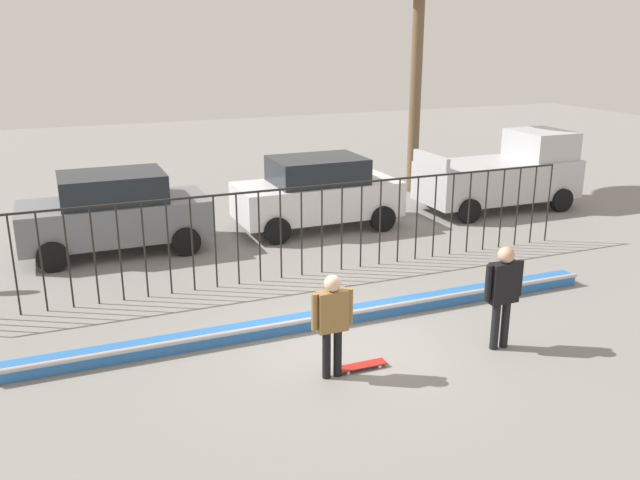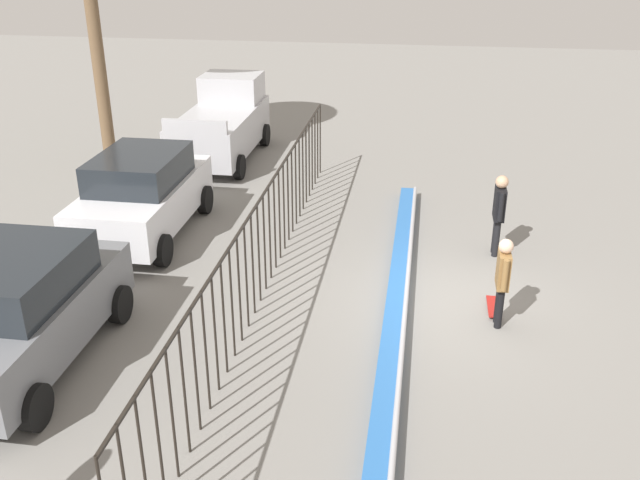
{
  "view_description": "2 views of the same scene",
  "coord_description": "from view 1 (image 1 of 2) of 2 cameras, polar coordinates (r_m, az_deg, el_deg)",
  "views": [
    {
      "loc": [
        -4.34,
        -9.36,
        5.07
      ],
      "look_at": [
        0.25,
        1.84,
        1.27
      ],
      "focal_mm": 37.69,
      "sensor_mm": 36.0,
      "label": 1
    },
    {
      "loc": [
        -11.8,
        0.55,
        6.52
      ],
      "look_at": [
        0.22,
        2.37,
        1.01
      ],
      "focal_mm": 39.7,
      "sensor_mm": 36.0,
      "label": 2
    }
  ],
  "objects": [
    {
      "name": "ground_plane",
      "position": [
        11.49,
        2.35,
        -8.78
      ],
      "size": [
        60.0,
        60.0,
        0.0
      ],
      "primitive_type": "plane",
      "color": "gray"
    },
    {
      "name": "skateboard",
      "position": [
        10.68,
        3.59,
        -10.58
      ],
      "size": [
        0.8,
        0.2,
        0.07
      ],
      "rotation": [
        0.0,
        0.0,
        -0.3
      ],
      "color": "#A51E19",
      "rests_on": "ground"
    },
    {
      "name": "parked_car_white",
      "position": [
        17.76,
        -0.23,
        4.08
      ],
      "size": [
        4.3,
        2.12,
        1.9
      ],
      "rotation": [
        0.0,
        0.0,
        0.06
      ],
      "color": "silver",
      "rests_on": "ground"
    },
    {
      "name": "parked_car_gray",
      "position": [
        16.55,
        -17.05,
        2.31
      ],
      "size": [
        4.3,
        2.12,
        1.9
      ],
      "rotation": [
        0.0,
        0.0,
        0.06
      ],
      "color": "slate",
      "rests_on": "ground"
    },
    {
      "name": "perimeter_fence",
      "position": [
        14.02,
        -3.37,
        1.33
      ],
      "size": [
        14.04,
        0.04,
        1.96
      ],
      "color": "black",
      "rests_on": "ground"
    },
    {
      "name": "skateboarder",
      "position": [
        10.05,
        1.05,
        -6.54
      ],
      "size": [
        0.67,
        0.25,
        1.65
      ],
      "rotation": [
        0.0,
        0.0,
        -0.29
      ],
      "color": "black",
      "rests_on": "ground"
    },
    {
      "name": "bowl_coping_ledge",
      "position": [
        12.15,
        0.67,
        -6.63
      ],
      "size": [
        11.0,
        0.4,
        0.27
      ],
      "color": "#2D6BB7",
      "rests_on": "ground"
    },
    {
      "name": "pickup_truck",
      "position": [
        20.47,
        15.39,
        5.43
      ],
      "size": [
        4.7,
        2.12,
        2.24
      ],
      "rotation": [
        0.0,
        0.0,
        0.08
      ],
      "color": "#B7B7BC",
      "rests_on": "ground"
    },
    {
      "name": "camera_operator",
      "position": [
        11.32,
        15.3,
        -3.98
      ],
      "size": [
        0.71,
        0.27,
        1.77
      ],
      "rotation": [
        0.0,
        0.0,
        2.84
      ],
      "color": "black",
      "rests_on": "ground"
    }
  ]
}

